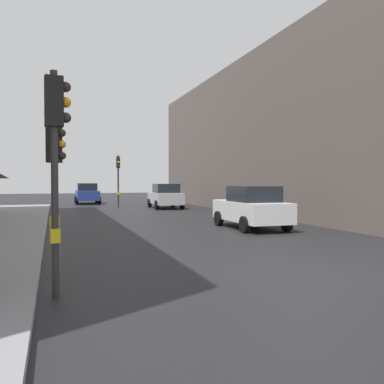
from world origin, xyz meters
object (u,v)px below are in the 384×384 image
(traffic_light_far_median, at_px, (118,172))
(car_white_compact, at_px, (251,207))
(traffic_light_near_left, at_px, (56,142))
(car_silver_hatchback, at_px, (165,196))
(car_blue_van, at_px, (87,193))
(traffic_light_near_right, at_px, (55,167))

(traffic_light_far_median, height_order, car_white_compact, traffic_light_far_median)
(traffic_light_near_left, height_order, car_white_compact, traffic_light_near_left)
(car_silver_hatchback, bearing_deg, car_blue_van, 121.49)
(traffic_light_near_left, height_order, traffic_light_far_median, traffic_light_far_median)
(traffic_light_near_left, distance_m, car_white_compact, 11.36)
(car_white_compact, xyz_separation_m, car_silver_hatchback, (-0.14, 13.44, 0.00))
(traffic_light_far_median, relative_size, car_blue_van, 0.92)
(traffic_light_near_right, bearing_deg, car_blue_van, 84.23)
(traffic_light_far_median, distance_m, car_white_compact, 15.93)
(traffic_light_near_right, height_order, car_silver_hatchback, traffic_light_near_right)
(traffic_light_far_median, relative_size, car_silver_hatchback, 0.91)
(traffic_light_near_right, bearing_deg, car_white_compact, 35.23)
(traffic_light_near_left, xyz_separation_m, traffic_light_far_median, (4.53, 23.63, 0.02))
(traffic_light_near_right, bearing_deg, traffic_light_near_left, -89.98)
(car_white_compact, xyz_separation_m, car_blue_van, (-5.02, 21.42, 0.00))
(car_silver_hatchback, distance_m, car_blue_van, 9.36)
(traffic_light_near_right, bearing_deg, traffic_light_far_median, 77.82)
(traffic_light_near_left, distance_m, traffic_light_far_median, 24.06)
(traffic_light_far_median, xyz_separation_m, car_white_compact, (3.21, -15.50, -1.79))
(car_silver_hatchback, relative_size, car_blue_van, 1.01)
(car_white_compact, height_order, car_blue_van, same)
(traffic_light_near_left, xyz_separation_m, car_blue_van, (2.71, 29.54, -1.77))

